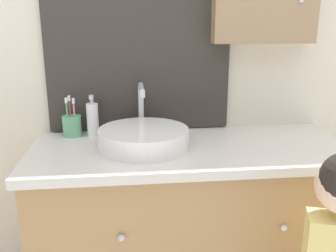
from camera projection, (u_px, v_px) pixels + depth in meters
wall_back at (185, 31)px, 1.65m from camera, size 3.20×0.18×2.50m
vanity_counter at (191, 238)px, 1.61m from camera, size 1.29×0.54×0.84m
sink_basin at (144, 137)px, 1.46m from camera, size 0.35×0.40×0.23m
toothbrush_holder at (72, 125)px, 1.61m from camera, size 0.08×0.08×0.18m
soap_dispenser at (93, 119)px, 1.60m from camera, size 0.05×0.05×0.18m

